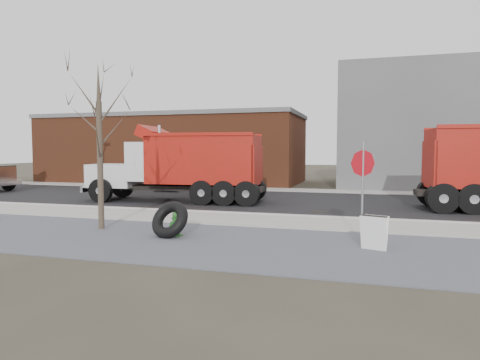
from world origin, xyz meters
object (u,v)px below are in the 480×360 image
(dump_truck_red_b, at_px, (182,164))
(stop_sign, at_px, (363,174))
(truck_tire, at_px, (170,220))
(sandwich_board, at_px, (374,233))
(fire_hydrant, at_px, (176,225))

(dump_truck_red_b, bearing_deg, stop_sign, 135.86)
(stop_sign, bearing_deg, truck_tire, 179.14)
(truck_tire, height_order, dump_truck_red_b, dump_truck_red_b)
(stop_sign, xyz_separation_m, sandwich_board, (0.31, -1.02, -1.40))
(dump_truck_red_b, bearing_deg, truck_tire, 106.99)
(sandwich_board, bearing_deg, fire_hydrant, -164.12)
(sandwich_board, xyz_separation_m, dump_truck_red_b, (-8.71, 7.94, 1.38))
(truck_tire, relative_size, dump_truck_red_b, 0.15)
(truck_tire, height_order, sandwich_board, truck_tire)
(fire_hydrant, bearing_deg, dump_truck_red_b, 135.00)
(fire_hydrant, distance_m, sandwich_board, 5.47)
(fire_hydrant, relative_size, stop_sign, 0.27)
(stop_sign, height_order, sandwich_board, stop_sign)
(sandwich_board, bearing_deg, truck_tire, -162.63)
(truck_tire, distance_m, dump_truck_red_b, 8.57)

